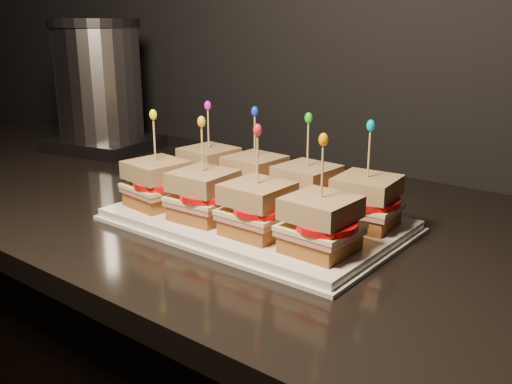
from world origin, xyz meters
The scene contains 63 objects.
granite_slab centered at (0.42, 1.65, 0.85)m, with size 2.23×0.73×0.04m, color black.
platter centered at (0.46, 1.58, 0.87)m, with size 0.44×0.27×0.02m, color white.
platter_rim centered at (0.46, 1.58, 0.87)m, with size 0.45×0.28×0.01m, color white.
sandwich_0_bread_bot centered at (0.30, 1.64, 0.89)m, with size 0.08×0.08×0.02m, color brown.
sandwich_0_ham centered at (0.30, 1.64, 0.91)m, with size 0.09×0.09×0.01m, color #B0665A.
sandwich_0_cheese centered at (0.30, 1.64, 0.91)m, with size 0.09×0.09×0.01m, color #F8EAA2.
sandwich_0_tomato centered at (0.32, 1.64, 0.92)m, with size 0.08×0.08×0.01m, color red.
sandwich_0_bread_top centered at (0.30, 1.64, 0.94)m, with size 0.08×0.08×0.03m, color #582E0D.
sandwich_0_pick centered at (0.30, 1.64, 0.98)m, with size 0.00×0.00×0.09m, color tan.
sandwich_0_frill centered at (0.30, 1.64, 1.03)m, with size 0.01×0.01×0.02m, color #C01DBF.
sandwich_1_bread_bot centered at (0.41, 1.64, 0.89)m, with size 0.08×0.08×0.02m, color brown.
sandwich_1_ham centered at (0.41, 1.64, 0.91)m, with size 0.09×0.09×0.01m, color #B0665A.
sandwich_1_cheese centered at (0.41, 1.64, 0.91)m, with size 0.09×0.09×0.01m, color #F8EAA2.
sandwich_1_tomato centered at (0.42, 1.64, 0.92)m, with size 0.08×0.08×0.01m, color red.
sandwich_1_bread_top centered at (0.41, 1.64, 0.94)m, with size 0.08×0.08×0.03m, color #582E0D.
sandwich_1_pick centered at (0.41, 1.64, 0.98)m, with size 0.00×0.00×0.09m, color tan.
sandwich_1_frill centered at (0.41, 1.64, 1.03)m, with size 0.01×0.01×0.02m, color #0C2FDB.
sandwich_2_bread_bot centered at (0.51, 1.64, 0.89)m, with size 0.08×0.08×0.02m, color brown.
sandwich_2_ham centered at (0.51, 1.64, 0.91)m, with size 0.09×0.09×0.01m, color #B0665A.
sandwich_2_cheese centered at (0.51, 1.64, 0.91)m, with size 0.09×0.09×0.01m, color #F8EAA2.
sandwich_2_tomato centered at (0.52, 1.64, 0.92)m, with size 0.08×0.08×0.01m, color red.
sandwich_2_bread_top centered at (0.51, 1.64, 0.94)m, with size 0.08×0.08×0.03m, color #582E0D.
sandwich_2_pick centered at (0.51, 1.64, 0.98)m, with size 0.00×0.00×0.09m, color tan.
sandwich_2_frill centered at (0.51, 1.64, 1.03)m, with size 0.01×0.01×0.02m, color green.
sandwich_3_bread_bot centered at (0.62, 1.64, 0.89)m, with size 0.08×0.08×0.02m, color brown.
sandwich_3_ham centered at (0.62, 1.64, 0.91)m, with size 0.09×0.09×0.01m, color #B0665A.
sandwich_3_cheese centered at (0.62, 1.64, 0.91)m, with size 0.09×0.09×0.01m, color #F8EAA2.
sandwich_3_tomato centered at (0.63, 1.64, 0.92)m, with size 0.08×0.08×0.01m, color red.
sandwich_3_bread_top centered at (0.62, 1.64, 0.94)m, with size 0.08×0.08×0.03m, color #582E0D.
sandwich_3_pick centered at (0.62, 1.64, 0.98)m, with size 0.00×0.00×0.09m, color tan.
sandwich_3_frill centered at (0.62, 1.64, 1.03)m, with size 0.01×0.01×0.02m, color #0399B3.
sandwich_4_bread_bot centered at (0.30, 1.52, 0.89)m, with size 0.08×0.08×0.02m, color brown.
sandwich_4_ham centered at (0.30, 1.52, 0.91)m, with size 0.09×0.09×0.01m, color #B0665A.
sandwich_4_cheese centered at (0.30, 1.52, 0.91)m, with size 0.09×0.09×0.01m, color #F8EAA2.
sandwich_4_tomato centered at (0.32, 1.51, 0.92)m, with size 0.08×0.08×0.01m, color red.
sandwich_4_bread_top centered at (0.30, 1.52, 0.94)m, with size 0.08×0.08×0.03m, color #582E0D.
sandwich_4_pick centered at (0.30, 1.52, 0.98)m, with size 0.00×0.00×0.09m, color tan.
sandwich_4_frill centered at (0.30, 1.52, 1.03)m, with size 0.01×0.01×0.02m, color #F3FD02.
sandwich_5_bread_bot centered at (0.41, 1.52, 0.89)m, with size 0.08×0.08×0.02m, color brown.
sandwich_5_ham centered at (0.41, 1.52, 0.91)m, with size 0.09×0.09×0.01m, color #B0665A.
sandwich_5_cheese centered at (0.41, 1.52, 0.91)m, with size 0.09×0.09×0.01m, color #F8EAA2.
sandwich_5_tomato centered at (0.42, 1.51, 0.92)m, with size 0.08×0.08×0.01m, color red.
sandwich_5_bread_top centered at (0.41, 1.52, 0.94)m, with size 0.08×0.08×0.03m, color #582E0D.
sandwich_5_pick centered at (0.41, 1.52, 0.98)m, with size 0.00×0.00×0.09m, color tan.
sandwich_5_frill centered at (0.41, 1.52, 1.03)m, with size 0.01×0.01×0.02m, color gold.
sandwich_6_bread_bot centered at (0.51, 1.52, 0.89)m, with size 0.08×0.08×0.02m, color brown.
sandwich_6_ham centered at (0.51, 1.52, 0.91)m, with size 0.09×0.09×0.01m, color #B0665A.
sandwich_6_cheese centered at (0.51, 1.52, 0.91)m, with size 0.09×0.09×0.01m, color #F8EAA2.
sandwich_6_tomato centered at (0.52, 1.51, 0.92)m, with size 0.08×0.08×0.01m, color red.
sandwich_6_bread_top centered at (0.51, 1.52, 0.94)m, with size 0.08×0.08×0.03m, color #582E0D.
sandwich_6_pick centered at (0.51, 1.52, 0.98)m, with size 0.00×0.00×0.09m, color tan.
sandwich_6_frill centered at (0.51, 1.52, 1.03)m, with size 0.01×0.01×0.02m, color red.
sandwich_7_bread_bot centered at (0.62, 1.52, 0.89)m, with size 0.08×0.08×0.02m, color brown.
sandwich_7_ham centered at (0.62, 1.52, 0.91)m, with size 0.09×0.09×0.01m, color #B0665A.
sandwich_7_cheese centered at (0.62, 1.52, 0.91)m, with size 0.09×0.09×0.01m, color #F8EAA2.
sandwich_7_tomato centered at (0.63, 1.51, 0.92)m, with size 0.08×0.08×0.01m, color red.
sandwich_7_bread_top centered at (0.62, 1.52, 0.94)m, with size 0.08×0.08×0.03m, color #582E0D.
sandwich_7_pick centered at (0.62, 1.52, 0.98)m, with size 0.00×0.00×0.09m, color tan.
sandwich_7_frill centered at (0.62, 1.52, 1.03)m, with size 0.01×0.01×0.02m, color orange.
appliance_base centered at (-0.18, 1.78, 0.88)m, with size 0.24×0.20×0.03m, color #262628.
appliance_body centered at (-0.18, 1.78, 1.02)m, with size 0.20×0.20×0.26m, color silver.
appliance_lid centered at (-0.18, 1.78, 1.17)m, with size 0.21×0.21×0.02m, color #262628.
appliance centered at (-0.18, 1.78, 1.02)m, with size 0.24×0.20×0.31m, color silver, non-canonical shape.
Camera 1 is at (0.98, 0.92, 1.17)m, focal length 40.00 mm.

